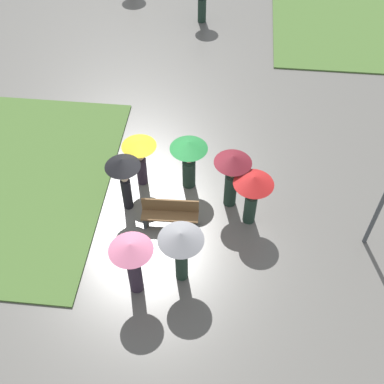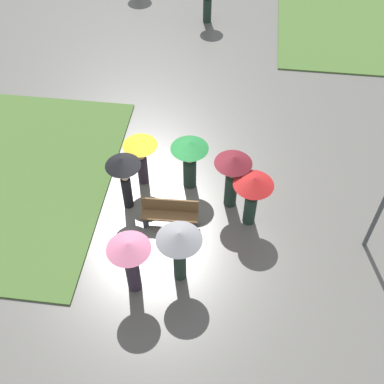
{
  "view_description": "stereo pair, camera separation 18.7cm",
  "coord_description": "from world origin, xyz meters",
  "views": [
    {
      "loc": [
        1.59,
        -8.74,
        11.01
      ],
      "look_at": [
        0.68,
        0.08,
        0.93
      ],
      "focal_mm": 45.0,
      "sensor_mm": 36.0,
      "label": 1
    },
    {
      "loc": [
        1.77,
        -8.72,
        11.01
      ],
      "look_at": [
        0.68,
        0.08,
        0.93
      ],
      "focal_mm": 45.0,
      "sensor_mm": 36.0,
      "label": 2
    }
  ],
  "objects": [
    {
      "name": "ground_plane",
      "position": [
        0.0,
        0.0,
        0.0
      ],
      "size": [
        90.0,
        90.0,
        0.0
      ],
      "primitive_type": "plane",
      "color": "#66635E"
    },
    {
      "name": "lawn_patch_far",
      "position": [
        6.24,
        10.77,
        0.03
      ],
      "size": [
        6.18,
        6.17,
        0.06
      ],
      "color": "#4C7033",
      "rests_on": "ground_plane"
    },
    {
      "name": "park_bench",
      "position": [
        0.11,
        -0.36,
        0.46
      ],
      "size": [
        1.62,
        0.48,
        0.9
      ],
      "rotation": [
        0.0,
        0.0,
        0.04
      ],
      "color": "brown",
      "rests_on": "ground_plane"
    },
    {
      "name": "crowd_person_green",
      "position": [
        0.47,
        1.2,
        1.26
      ],
      "size": [
        1.1,
        1.1,
        1.77
      ],
      "rotation": [
        0.0,
        0.0,
        4.38
      ],
      "color": "#1E3328",
      "rests_on": "ground_plane"
    },
    {
      "name": "crowd_person_grey",
      "position": [
        0.63,
        -2.08,
        1.45
      ],
      "size": [
        1.14,
        1.14,
        1.89
      ],
      "rotation": [
        0.0,
        0.0,
        5.67
      ],
      "color": "#1E3328",
      "rests_on": "ground_plane"
    },
    {
      "name": "crowd_person_yellow",
      "position": [
        -0.96,
        1.16,
        1.22
      ],
      "size": [
        1.02,
        1.02,
        1.7
      ],
      "rotation": [
        0.0,
        0.0,
        1.68
      ],
      "color": "#2D2333",
      "rests_on": "ground_plane"
    },
    {
      "name": "crowd_person_red",
      "position": [
        2.34,
        -0.01,
        1.36
      ],
      "size": [
        1.1,
        1.1,
        1.82
      ],
      "rotation": [
        0.0,
        0.0,
        2.69
      ],
      "color": "#1E3328",
      "rests_on": "ground_plane"
    },
    {
      "name": "crowd_person_pink",
      "position": [
        -0.48,
        -2.54,
        1.37
      ],
      "size": [
        1.07,
        1.07,
        1.94
      ],
      "rotation": [
        0.0,
        0.0,
        0.65
      ],
      "color": "#2D2333",
      "rests_on": "ground_plane"
    },
    {
      "name": "crowd_person_maroon",
      "position": [
        1.75,
        0.59,
        1.36
      ],
      "size": [
        1.05,
        1.05,
        1.93
      ],
      "rotation": [
        0.0,
        0.0,
        1.57
      ],
      "color": "#1E3328",
      "rests_on": "ground_plane"
    },
    {
      "name": "crowd_person_black",
      "position": [
        -1.22,
        0.15,
        1.48
      ],
      "size": [
        0.99,
        0.99,
        1.95
      ],
      "rotation": [
        0.0,
        0.0,
        4.09
      ],
      "color": "black",
      "rests_on": "ground_plane"
    }
  ]
}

